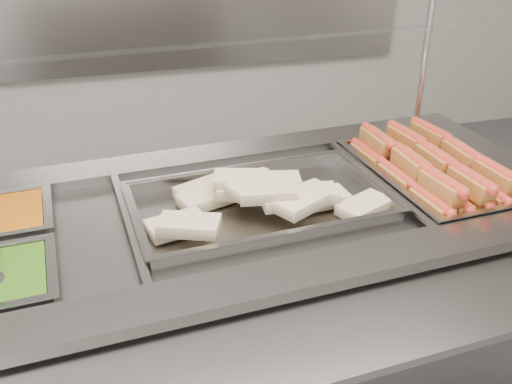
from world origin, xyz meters
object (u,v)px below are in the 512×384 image
object	(u,v)px
steam_counter	(241,329)
pan_hotdogs	(431,181)
pan_wraps	(259,207)
sneeze_guard	(212,51)

from	to	relation	value
steam_counter	pan_hotdogs	bearing A→B (deg)	3.41
steam_counter	pan_hotdogs	distance (m)	0.70
steam_counter	pan_hotdogs	world-z (taller)	pan_hotdogs
pan_wraps	sneeze_guard	bearing A→B (deg)	108.75
sneeze_guard	pan_hotdogs	size ratio (longest dim) A/B	2.92
steam_counter	pan_hotdogs	xyz separation A→B (m)	(0.58, 0.03, 0.38)
steam_counter	pan_wraps	size ratio (longest dim) A/B	2.74
sneeze_guard	pan_hotdogs	world-z (taller)	sneeze_guard
pan_hotdogs	pan_wraps	xyz separation A→B (m)	(-0.53, -0.03, 0.01)
sneeze_guard	pan_wraps	world-z (taller)	sneeze_guard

